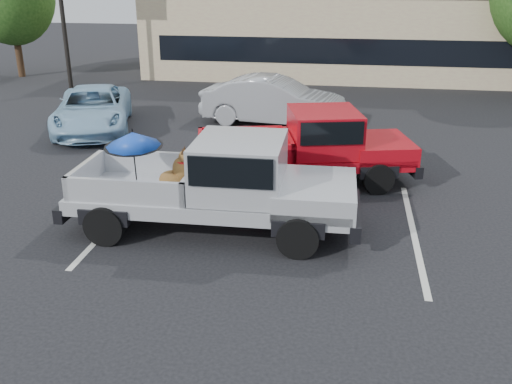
% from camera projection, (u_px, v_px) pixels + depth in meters
% --- Properties ---
extents(ground, '(90.00, 90.00, 0.00)m').
position_uv_depth(ground, '(245.00, 270.00, 9.79)').
color(ground, black).
rests_on(ground, ground).
extents(stripe_left, '(0.12, 5.00, 0.01)m').
position_uv_depth(stripe_left, '(123.00, 213.00, 12.07)').
color(stripe_left, silver).
rests_on(stripe_left, ground).
extents(stripe_right, '(0.12, 5.00, 0.01)m').
position_uv_depth(stripe_right, '(414.00, 233.00, 11.18)').
color(stripe_right, silver).
rests_on(stripe_right, ground).
extents(motel_building, '(20.40, 8.40, 6.30)m').
position_uv_depth(motel_building, '(362.00, 5.00, 27.61)').
color(motel_building, tan).
rests_on(motel_building, ground).
extents(silver_pickup, '(5.72, 2.19, 2.06)m').
position_uv_depth(silver_pickup, '(227.00, 180.00, 10.92)').
color(silver_pickup, black).
rests_on(silver_pickup, ground).
extents(red_pickup, '(5.64, 3.08, 1.76)m').
position_uv_depth(red_pickup, '(317.00, 144.00, 13.52)').
color(red_pickup, black).
rests_on(red_pickup, ground).
extents(silver_sedan, '(4.90, 2.27, 1.56)m').
position_uv_depth(silver_sedan, '(274.00, 101.00, 18.79)').
color(silver_sedan, '#A7AAAF').
rests_on(silver_sedan, ground).
extents(blue_suv, '(3.66, 5.29, 1.34)m').
position_uv_depth(blue_suv, '(93.00, 109.00, 18.12)').
color(blue_suv, '#96C3E0').
rests_on(blue_suv, ground).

